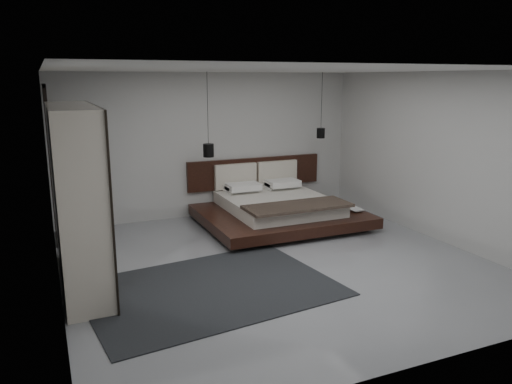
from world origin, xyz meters
name	(u,v)px	position (x,y,z in m)	size (l,w,h in m)	color
floor	(276,263)	(0.00, 0.00, 0.00)	(6.00, 6.00, 0.00)	gray
ceiling	(278,70)	(0.00, 0.00, 2.80)	(6.00, 6.00, 0.00)	white
wall_back	(211,145)	(0.00, 3.00, 1.40)	(6.00, 6.00, 0.00)	beige
wall_front	(424,226)	(0.00, -3.00, 1.40)	(6.00, 6.00, 0.00)	beige
wall_left	(52,188)	(-3.00, 0.00, 1.40)	(6.00, 6.00, 0.00)	beige
wall_right	(440,157)	(3.00, 0.00, 1.40)	(6.00, 6.00, 0.00)	beige
lattice_screen	(51,165)	(-2.95, 2.45, 1.30)	(0.05, 0.90, 2.60)	black
bed	(277,208)	(0.92, 1.90, 0.29)	(2.88, 2.43, 1.09)	black
book_lower	(350,210)	(2.11, 1.24, 0.28)	(0.21, 0.28, 0.03)	#99724C
book_upper	(350,210)	(2.09, 1.20, 0.31)	(0.22, 0.31, 0.02)	#99724C
pendant_left	(208,150)	(-0.26, 2.37, 1.40)	(0.20, 0.20, 1.53)	black
pendant_right	(321,133)	(2.11, 2.37, 1.62)	(0.16, 0.16, 1.29)	black
wardrobe	(77,197)	(-2.70, 0.37, 1.18)	(0.57, 2.41, 2.36)	beige
rug	(211,288)	(-1.20, -0.51, 0.01)	(3.13, 2.24, 0.01)	black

